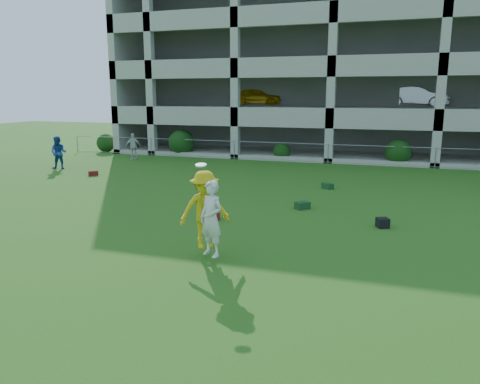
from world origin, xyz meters
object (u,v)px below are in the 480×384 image
(crate_d, at_px, (383,223))
(bystander_b, at_px, (133,146))
(bystander_a, at_px, (59,153))
(frisbee_contest, at_px, (206,212))
(parking_garage, at_px, (347,68))

(crate_d, bearing_deg, bystander_b, 144.50)
(bystander_a, bearing_deg, frisbee_contest, -56.26)
(frisbee_contest, xyz_separation_m, parking_garage, (0.57, 26.40, 4.80))
(crate_d, bearing_deg, bystander_a, 159.81)
(bystander_a, bearing_deg, crate_d, -37.58)
(bystander_a, xyz_separation_m, crate_d, (17.53, -6.45, -0.76))
(bystander_b, bearing_deg, parking_garage, 24.35)
(crate_d, height_order, parking_garage, parking_garage)
(bystander_a, bearing_deg, bystander_b, 51.03)
(bystander_b, bearing_deg, crate_d, -53.35)
(crate_d, xyz_separation_m, frisbee_contest, (-4.18, -4.31, 1.06))
(frisbee_contest, bearing_deg, crate_d, 45.87)
(crate_d, relative_size, parking_garage, 0.01)
(frisbee_contest, bearing_deg, bystander_b, 126.55)
(bystander_a, height_order, parking_garage, parking_garage)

